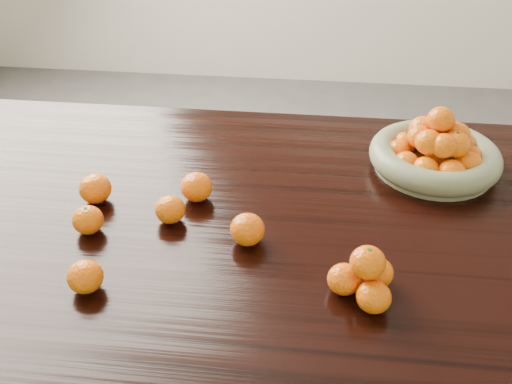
# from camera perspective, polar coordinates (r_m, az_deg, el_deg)

# --- Properties ---
(dining_table) EXTENTS (2.00, 1.00, 0.75)m
(dining_table) POSITION_cam_1_polar(r_m,az_deg,el_deg) (1.27, 1.49, -5.90)
(dining_table) COLOR black
(dining_table) RESTS_ON ground
(fruit_bowl) EXTENTS (0.31, 0.31, 0.16)m
(fruit_bowl) POSITION_cam_1_polar(r_m,az_deg,el_deg) (1.42, 17.56, 3.82)
(fruit_bowl) COLOR gray
(fruit_bowl) RESTS_ON dining_table
(orange_pyramid) EXTENTS (0.12, 0.12, 0.11)m
(orange_pyramid) POSITION_cam_1_polar(r_m,az_deg,el_deg) (1.03, 10.90, -8.38)
(orange_pyramid) COLOR orange
(orange_pyramid) RESTS_ON dining_table
(loose_orange_0) EXTENTS (0.06, 0.06, 0.06)m
(loose_orange_0) POSITION_cam_1_polar(r_m,az_deg,el_deg) (1.21, -16.47, -2.70)
(loose_orange_0) COLOR orange
(loose_orange_0) RESTS_ON dining_table
(loose_orange_1) EXTENTS (0.06, 0.06, 0.06)m
(loose_orange_1) POSITION_cam_1_polar(r_m,az_deg,el_deg) (1.07, -16.70, -8.11)
(loose_orange_1) COLOR orange
(loose_orange_1) RESTS_ON dining_table
(loose_orange_2) EXTENTS (0.07, 0.07, 0.07)m
(loose_orange_2) POSITION_cam_1_polar(r_m,az_deg,el_deg) (1.13, -0.87, -3.77)
(loose_orange_2) COLOR orange
(loose_orange_2) RESTS_ON dining_table
(loose_orange_3) EXTENTS (0.07, 0.07, 0.07)m
(loose_orange_3) POSITION_cam_1_polar(r_m,az_deg,el_deg) (1.30, -15.79, 0.33)
(loose_orange_3) COLOR orange
(loose_orange_3) RESTS_ON dining_table
(loose_orange_4) EXTENTS (0.07, 0.07, 0.07)m
(loose_orange_4) POSITION_cam_1_polar(r_m,az_deg,el_deg) (1.26, -5.97, 0.50)
(loose_orange_4) COLOR orange
(loose_orange_4) RESTS_ON dining_table
(loose_orange_5) EXTENTS (0.06, 0.06, 0.06)m
(loose_orange_5) POSITION_cam_1_polar(r_m,az_deg,el_deg) (1.20, -8.59, -1.74)
(loose_orange_5) COLOR orange
(loose_orange_5) RESTS_ON dining_table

